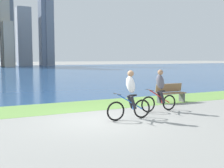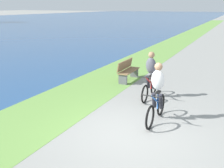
% 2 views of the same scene
% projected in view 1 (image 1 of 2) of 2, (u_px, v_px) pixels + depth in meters
% --- Properties ---
extents(ground_plane, '(300.00, 300.00, 0.00)m').
position_uv_depth(ground_plane, '(99.00, 120.00, 9.61)').
color(ground_plane, gray).
extents(grass_strip_bayside, '(120.00, 2.67, 0.01)m').
position_uv_depth(grass_strip_bayside, '(73.00, 107.00, 12.26)').
color(grass_strip_bayside, '#6B9947').
rests_on(grass_strip_bayside, ground).
extents(bay_water_surface, '(300.00, 69.30, 0.00)m').
position_uv_depth(bay_water_surface, '(2.00, 71.00, 44.47)').
color(bay_water_surface, navy).
rests_on(bay_water_surface, ground).
extents(cyclist_lead, '(1.71, 0.52, 1.71)m').
position_uv_depth(cyclist_lead, '(130.00, 95.00, 9.66)').
color(cyclist_lead, black).
rests_on(cyclist_lead, ground).
extents(cyclist_trailing, '(1.65, 0.52, 1.68)m').
position_uv_depth(cyclist_trailing, '(160.00, 91.00, 11.15)').
color(cyclist_trailing, black).
rests_on(cyclist_trailing, ground).
extents(bench_near_path, '(1.50, 0.47, 0.90)m').
position_uv_depth(bench_near_path, '(170.00, 93.00, 13.40)').
color(bench_near_path, olive).
rests_on(bench_near_path, ground).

